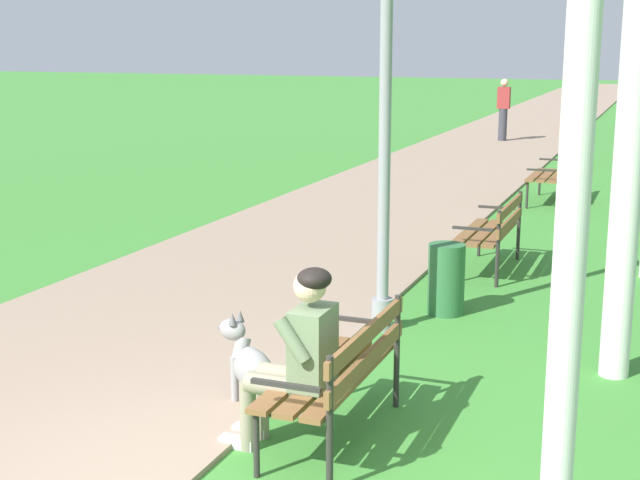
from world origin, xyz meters
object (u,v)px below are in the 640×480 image
Objects in this scene: person_seated_on_near_bench at (297,352)px; dog_grey at (259,374)px; park_bench_mid at (494,228)px; lamp_post_near at (385,114)px; park_bench_far at (553,172)px; pedestrian_distant at (503,110)px; park_bench_near at (341,368)px; litter_bin at (446,279)px.

person_seated_on_near_bench reaches higher than dog_grey.
lamp_post_near reaches higher than park_bench_mid.
park_bench_far is 1.81× the size of dog_grey.
dog_grey is at bearing -95.02° from park_bench_far.
person_seated_on_near_bench is at bearing -83.63° from pedestrian_distant.
lamp_post_near is at bearing -101.64° from park_bench_mid.
lamp_post_near is (-0.47, 2.40, 1.48)m from park_bench_near.
park_bench_far is at bearing 88.83° from litter_bin.
park_bench_mid is 5.24m from person_seated_on_near_bench.
park_bench_far is 0.91× the size of pedestrian_distant.
pedestrian_distant reaches higher than park_bench_near.
pedestrian_distant is at bearing 94.91° from dog_grey.
park_bench_mid is 1.81× the size of dog_grey.
pedestrian_distant is at bearing 98.33° from litter_bin.
park_bench_near and park_bench_far have the same top height.
park_bench_mid is 4.75m from dog_grey.
park_bench_near is 0.91× the size of pedestrian_distant.
park_bench_near is 2.86m from lamp_post_near.
lamp_post_near is at bearing -120.83° from litter_bin.
lamp_post_near reaches higher than dog_grey.
park_bench_mid is 0.91× the size of pedestrian_distant.
park_bench_far reaches higher than dog_grey.
park_bench_far is 0.39× the size of lamp_post_near.
dog_grey is (-0.54, 0.55, -0.42)m from person_seated_on_near_bench.
park_bench_mid reaches higher than dog_grey.
park_bench_far is (0.04, 4.93, 0.00)m from park_bench_mid.
dog_grey is at bearing -85.09° from pedestrian_distant.
park_bench_near is 0.84m from dog_grey.
park_bench_far is 9.65m from dog_grey.
park_bench_near is at bearing -21.85° from dog_grey.
dog_grey is 0.21× the size of lamp_post_near.
lamp_post_near is (-0.57, -7.51, 1.48)m from park_bench_far.
litter_bin is at bearing 87.16° from person_seated_on_near_bench.
park_bench_mid is at bearing 86.84° from litter_bin.
pedestrian_distant is at bearing 105.31° from park_bench_far.
lamp_post_near is (0.28, 2.10, 1.74)m from dog_grey.
pedestrian_distant is at bearing 96.50° from lamp_post_near.
pedestrian_distant reaches higher than litter_bin.
lamp_post_near reaches higher than pedestrian_distant.
litter_bin is at bearing 90.73° from park_bench_near.
litter_bin is (-0.04, 3.12, -0.16)m from park_bench_near.
person_seated_on_near_bench reaches higher than park_bench_near.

